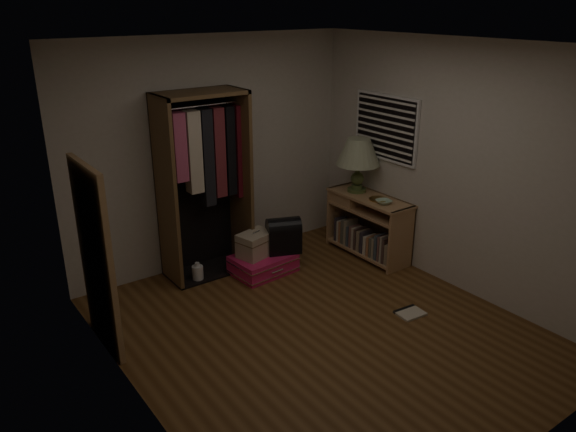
# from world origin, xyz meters

# --- Properties ---
(ground) EXTENTS (4.00, 4.00, 0.00)m
(ground) POSITION_xyz_m (0.00, 0.00, 0.00)
(ground) COLOR #563518
(ground) RESTS_ON ground
(room_walls) EXTENTS (3.52, 4.02, 2.60)m
(room_walls) POSITION_xyz_m (0.08, 0.04, 1.50)
(room_walls) COLOR beige
(room_walls) RESTS_ON ground
(console_bookshelf) EXTENTS (0.42, 1.12, 0.75)m
(console_bookshelf) POSITION_xyz_m (1.54, 1.04, 0.39)
(console_bookshelf) COLOR #AA7D52
(console_bookshelf) RESTS_ON ground
(open_wardrobe) EXTENTS (1.00, 0.50, 2.05)m
(open_wardrobe) POSITION_xyz_m (-0.21, 1.77, 1.21)
(open_wardrobe) COLOR brown
(open_wardrobe) RESTS_ON ground
(floor_mirror) EXTENTS (0.06, 0.80, 1.70)m
(floor_mirror) POSITION_xyz_m (-1.70, 1.00, 0.85)
(floor_mirror) COLOR #A37A4F
(floor_mirror) RESTS_ON ground
(pink_suitcase) EXTENTS (0.74, 0.56, 0.21)m
(pink_suitcase) POSITION_xyz_m (0.24, 1.34, 0.11)
(pink_suitcase) COLOR #D71A58
(pink_suitcase) RESTS_ON ground
(train_case) EXTENTS (0.46, 0.37, 0.29)m
(train_case) POSITION_xyz_m (0.17, 1.39, 0.35)
(train_case) COLOR tan
(train_case) RESTS_ON pink_suitcase
(black_bag) EXTENTS (0.44, 0.37, 0.41)m
(black_bag) POSITION_xyz_m (0.48, 1.29, 0.43)
(black_bag) COLOR black
(black_bag) RESTS_ON pink_suitcase
(table_lamp) EXTENTS (0.66, 0.66, 0.66)m
(table_lamp) POSITION_xyz_m (1.54, 1.24, 1.23)
(table_lamp) COLOR #445629
(table_lamp) RESTS_ON console_bookshelf
(brass_tray) EXTENTS (0.23, 0.23, 0.01)m
(brass_tray) POSITION_xyz_m (1.54, 0.86, 0.76)
(brass_tray) COLOR #A47F3F
(brass_tray) RESTS_ON console_bookshelf
(ceramic_bowl) EXTENTS (0.21, 0.21, 0.04)m
(ceramic_bowl) POSITION_xyz_m (1.49, 0.73, 0.77)
(ceramic_bowl) COLOR #A8CAAE
(ceramic_bowl) RESTS_ON console_bookshelf
(white_jug) EXTENTS (0.16, 0.16, 0.22)m
(white_jug) POSITION_xyz_m (-0.47, 1.60, 0.09)
(white_jug) COLOR white
(white_jug) RESTS_ON ground
(floor_book) EXTENTS (0.28, 0.24, 0.02)m
(floor_book) POSITION_xyz_m (0.91, -0.27, 0.01)
(floor_book) COLOR beige
(floor_book) RESTS_ON ground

